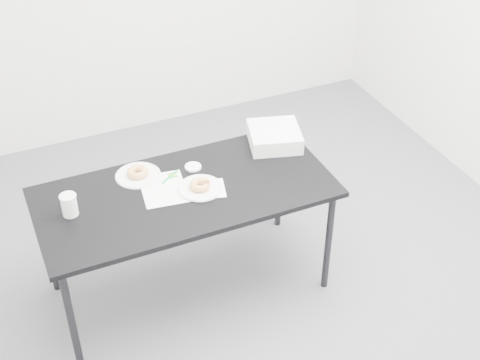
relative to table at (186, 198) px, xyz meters
name	(u,v)px	position (x,y,z in m)	size (l,w,h in m)	color
floor	(230,300)	(0.17, -0.19, -0.64)	(4.00, 4.00, 0.00)	#4D4E52
table	(186,198)	(0.00, 0.00, 0.00)	(1.52, 0.72, 0.69)	black
scorecard	(164,189)	(-0.10, 0.05, 0.05)	(0.22, 0.28, 0.00)	white
logo_patch	(173,175)	(-0.02, 0.14, 0.06)	(0.05, 0.05, 0.00)	green
pen	(170,177)	(-0.04, 0.13, 0.06)	(0.01, 0.01, 0.13)	#0C8542
napkin	(209,189)	(0.12, -0.04, 0.05)	(0.16, 0.16, 0.00)	white
plate_near	(200,188)	(0.08, -0.02, 0.06)	(0.23, 0.23, 0.01)	white
donut_near	(200,185)	(0.08, -0.02, 0.08)	(0.11, 0.11, 0.04)	#C77B3F
plate_far	(138,175)	(-0.18, 0.22, 0.06)	(0.24, 0.24, 0.01)	white
donut_far	(138,172)	(-0.18, 0.22, 0.08)	(0.11, 0.11, 0.04)	#C77B3F
coffee_cup	(69,205)	(-0.58, 0.04, 0.11)	(0.08, 0.08, 0.12)	white
cup_lid	(193,167)	(0.11, 0.17, 0.06)	(0.09, 0.09, 0.01)	white
bakery_box	(274,137)	(0.61, 0.21, 0.10)	(0.28, 0.28, 0.09)	white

